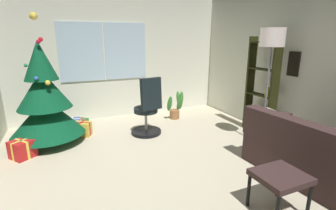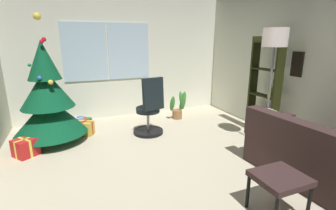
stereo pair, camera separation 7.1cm
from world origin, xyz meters
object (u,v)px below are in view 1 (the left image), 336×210
(holiday_tree, at_px, (45,102))
(potted_plant, at_px, (176,106))
(footstool, at_px, (280,179))
(bookshelf, at_px, (261,92))
(couch, at_px, (335,162))
(gift_box_blue, at_px, (73,125))
(gift_box_green, at_px, (79,124))
(floor_lamp, at_px, (272,46))
(gift_box_red, at_px, (22,149))
(gift_box_gold, at_px, (82,129))
(office_chair, at_px, (148,113))

(holiday_tree, height_order, potted_plant, holiday_tree)
(footstool, bearing_deg, potted_plant, 83.13)
(holiday_tree, bearing_deg, bookshelf, -16.03)
(couch, distance_m, gift_box_blue, 4.32)
(gift_box_green, xyz_separation_m, bookshelf, (3.13, -1.63, 0.69))
(bookshelf, height_order, floor_lamp, floor_lamp)
(gift_box_red, relative_size, gift_box_blue, 1.28)
(holiday_tree, bearing_deg, gift_box_blue, 51.55)
(potted_plant, bearing_deg, gift_box_gold, -173.67)
(footstool, bearing_deg, office_chair, 101.39)
(gift_box_red, xyz_separation_m, gift_box_blue, (0.76, 0.94, -0.03))
(couch, xyz_separation_m, footstool, (-1.04, -0.11, 0.09))
(gift_box_green, height_order, office_chair, office_chair)
(footstool, height_order, gift_box_green, footstool)
(gift_box_red, distance_m, bookshelf, 4.10)
(gift_box_blue, bearing_deg, gift_box_gold, -69.82)
(floor_lamp, bearing_deg, couch, -93.36)
(office_chair, xyz_separation_m, bookshelf, (1.97, -0.73, 0.36))
(couch, bearing_deg, gift_box_red, 147.04)
(gift_box_green, bearing_deg, couch, -50.93)
(office_chair, height_order, bookshelf, bookshelf)
(gift_box_gold, distance_m, office_chair, 1.25)
(holiday_tree, relative_size, bookshelf, 1.20)
(footstool, bearing_deg, holiday_tree, 127.34)
(couch, bearing_deg, gift_box_gold, 133.03)
(gift_box_red, height_order, floor_lamp, floor_lamp)
(gift_box_green, xyz_separation_m, potted_plant, (2.06, -0.24, 0.19))
(gift_box_blue, relative_size, office_chair, 0.29)
(gift_box_green, relative_size, gift_box_gold, 1.09)
(gift_box_red, relative_size, potted_plant, 0.67)
(gift_box_red, xyz_separation_m, gift_box_green, (0.87, 1.01, -0.05))
(gift_box_gold, distance_m, potted_plant, 2.05)
(gift_box_blue, height_order, bookshelf, bookshelf)
(office_chair, bearing_deg, bookshelf, -20.34)
(office_chair, bearing_deg, gift_box_blue, 147.33)
(footstool, relative_size, gift_box_gold, 1.30)
(gift_box_red, xyz_separation_m, potted_plant, (2.93, 0.78, 0.14))
(footstool, xyz_separation_m, bookshelf, (1.45, 1.82, 0.41))
(gift_box_green, height_order, potted_plant, potted_plant)
(floor_lamp, bearing_deg, gift_box_green, 143.09)
(gift_box_blue, bearing_deg, gift_box_red, -128.90)
(couch, relative_size, gift_box_green, 4.61)
(gift_box_red, relative_size, floor_lamp, 0.22)
(holiday_tree, height_order, bookshelf, holiday_tree)
(footstool, xyz_separation_m, holiday_tree, (-2.19, 2.87, 0.35))
(gift_box_gold, bearing_deg, gift_box_green, 93.12)
(footstool, xyz_separation_m, potted_plant, (0.39, 3.21, -0.10))
(holiday_tree, distance_m, gift_box_green, 1.00)
(couch, bearing_deg, potted_plant, 101.82)
(gift_box_green, distance_m, potted_plant, 2.08)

